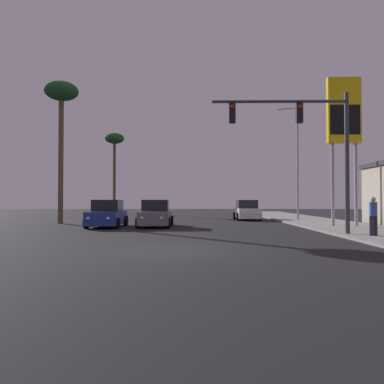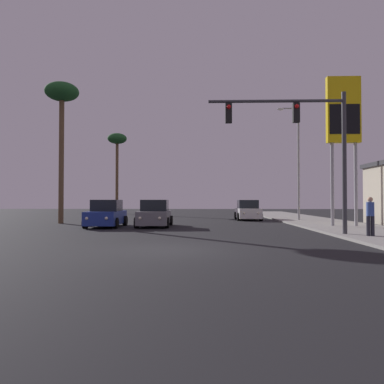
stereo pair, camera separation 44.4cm
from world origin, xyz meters
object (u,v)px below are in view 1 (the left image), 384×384
car_white (247,211)px  traffic_light_mast (309,135)px  gas_station_sign (344,119)px  street_lamp (296,157)px  pedestrian_on_sidewalk (373,214)px  palm_tree_near (61,100)px  palm_tree_far (114,144)px  car_grey (156,214)px  car_blue (107,215)px

car_white → traffic_light_mast: traffic_light_mast is taller
gas_station_sign → street_lamp: bearing=98.5°
car_white → gas_station_sign: gas_station_sign is taller
pedestrian_on_sidewalk → traffic_light_mast: bearing=158.5°
palm_tree_near → palm_tree_far: 20.01m
car_grey → car_blue: (-2.96, -0.35, 0.00)m
car_blue → car_white: bearing=-140.2°
traffic_light_mast → gas_station_sign: 6.94m
gas_station_sign → palm_tree_near: bearing=168.8°
traffic_light_mast → pedestrian_on_sidewalk: 4.50m
car_blue → street_lamp: size_ratio=0.48×
gas_station_sign → palm_tree_far: palm_tree_far is taller
car_white → gas_station_sign: 11.68m
traffic_light_mast → gas_station_sign: bearing=55.5°
street_lamp → car_white: bearing=152.7°
palm_tree_near → palm_tree_far: size_ratio=1.01×
car_grey → street_lamp: street_lamp is taller
gas_station_sign → car_white: bearing=117.8°
pedestrian_on_sidewalk → car_blue: bearing=152.8°
palm_tree_near → pedestrian_on_sidewalk: bearing=-30.4°
car_blue → gas_station_sign: size_ratio=0.48×
traffic_light_mast → palm_tree_near: palm_tree_near is taller
street_lamp → pedestrian_on_sidewalk: size_ratio=5.39×
car_blue → palm_tree_far: bearing=-80.1°
car_grey → traffic_light_mast: (7.75, -6.14, 3.91)m
street_lamp → palm_tree_near: 18.28m
gas_station_sign → traffic_light_mast: bearing=-124.5°
palm_tree_near → palm_tree_far: bearing=91.8°
car_blue → gas_station_sign: (14.48, -0.30, 5.86)m
car_blue → pedestrian_on_sidewalk: 14.80m
gas_station_sign → palm_tree_near: 19.14m
palm_tree_far → gas_station_sign: bearing=-50.9°
car_blue → traffic_light_mast: size_ratio=0.67×
street_lamp → car_blue: bearing=-153.3°
car_blue → car_grey: bearing=-175.0°
traffic_light_mast → car_white: bearing=93.7°
car_blue → palm_tree_far: palm_tree_far is taller
car_white → traffic_light_mast: bearing=93.3°
car_blue → palm_tree_near: 9.68m
gas_station_sign → pedestrian_on_sidewalk: size_ratio=5.39×
car_white → pedestrian_on_sidewalk: bearing=102.0°
car_grey → palm_tree_far: size_ratio=0.43×
gas_station_sign → pedestrian_on_sidewalk: 8.64m
palm_tree_far → car_blue: bearing=-78.4°
car_white → street_lamp: size_ratio=0.48×
car_white → pedestrian_on_sidewalk: 15.77m
car_grey → car_white: bearing=-130.8°
car_white → palm_tree_near: palm_tree_near is taller
car_white → car_blue: size_ratio=1.00×
palm_tree_near → car_grey: bearing=-23.3°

